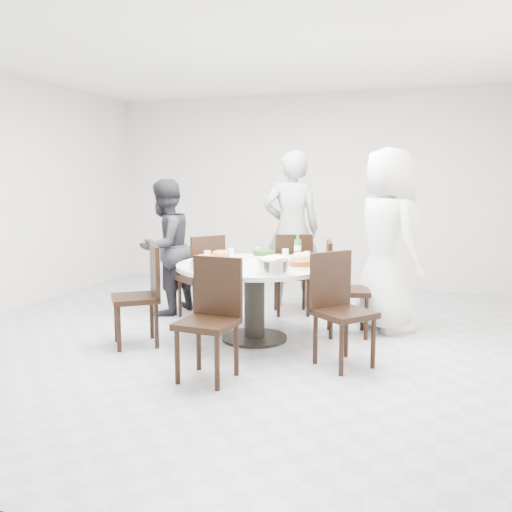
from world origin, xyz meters
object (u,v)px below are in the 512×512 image
(chair_sw, at_px, (135,296))
(rice_bowl, at_px, (274,267))
(dining_table, at_px, (254,302))
(chair_ne, at_px, (348,289))
(chair_n, at_px, (292,273))
(chair_s, at_px, (207,321))
(diner_middle, at_px, (291,230))
(chair_se, at_px, (345,311))
(chair_nw, at_px, (200,277))
(soup_bowl, at_px, (206,265))
(diner_left, at_px, (165,247))
(beverage_bottle, at_px, (298,246))
(diner_right, at_px, (387,240))

(chair_sw, xyz_separation_m, rice_bowl, (1.33, 0.06, 0.33))
(dining_table, distance_m, chair_ne, 0.95)
(chair_n, bearing_deg, dining_table, 64.15)
(chair_s, bearing_deg, diner_middle, 94.69)
(chair_sw, relative_size, chair_s, 1.00)
(chair_s, xyz_separation_m, chair_se, (0.97, 0.65, 0.00))
(chair_sw, bearing_deg, chair_nw, 135.67)
(dining_table, bearing_deg, chair_sw, -152.71)
(chair_ne, bearing_deg, soup_bowl, 114.51)
(chair_s, xyz_separation_m, diner_left, (-1.30, 1.83, 0.31))
(chair_n, relative_size, chair_se, 1.00)
(beverage_bottle, bearing_deg, rice_bowl, -88.73)
(diner_right, xyz_separation_m, diner_left, (-2.49, -0.08, -0.16))
(dining_table, height_order, chair_se, chair_se)
(rice_bowl, bearing_deg, chair_nw, 137.47)
(dining_table, xyz_separation_m, soup_bowl, (-0.31, -0.46, 0.42))
(chair_s, bearing_deg, beverage_bottle, 83.91)
(diner_left, height_order, beverage_bottle, diner_left)
(soup_bowl, bearing_deg, chair_se, -1.99)
(chair_sw, bearing_deg, chair_se, 54.50)
(chair_ne, xyz_separation_m, rice_bowl, (-0.51, -0.90, 0.33))
(beverage_bottle, bearing_deg, diner_left, 173.91)
(chair_nw, height_order, rice_bowl, chair_nw)
(chair_se, relative_size, diner_right, 0.51)
(dining_table, height_order, diner_middle, diner_middle)
(dining_table, bearing_deg, diner_left, 152.51)
(chair_sw, height_order, diner_right, diner_right)
(chair_n, xyz_separation_m, chair_sw, (-1.10, -1.65, 0.00))
(diner_left, bearing_deg, chair_nw, 93.00)
(chair_nw, distance_m, chair_s, 1.94)
(chair_n, distance_m, chair_s, 2.28)
(chair_nw, relative_size, soup_bowl, 3.37)
(chair_nw, bearing_deg, soup_bowl, 63.01)
(diner_right, bearing_deg, rice_bowl, 107.25)
(diner_right, bearing_deg, chair_se, 131.97)
(chair_se, distance_m, beverage_bottle, 1.27)
(chair_ne, height_order, diner_right, diner_right)
(chair_ne, bearing_deg, chair_se, 173.59)
(chair_nw, relative_size, diner_right, 0.51)
(chair_se, relative_size, diner_left, 0.61)
(soup_bowl, distance_m, beverage_bottle, 1.15)
(chair_nw, height_order, diner_right, diner_right)
(dining_table, relative_size, chair_s, 1.58)
(rice_bowl, relative_size, soup_bowl, 0.97)
(chair_ne, relative_size, diner_middle, 0.50)
(chair_n, distance_m, diner_left, 1.50)
(chair_sw, relative_size, rice_bowl, 3.46)
(chair_n, distance_m, soup_bowl, 1.67)
(chair_ne, xyz_separation_m, diner_right, (0.34, 0.32, 0.47))
(diner_right, height_order, beverage_bottle, diner_right)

